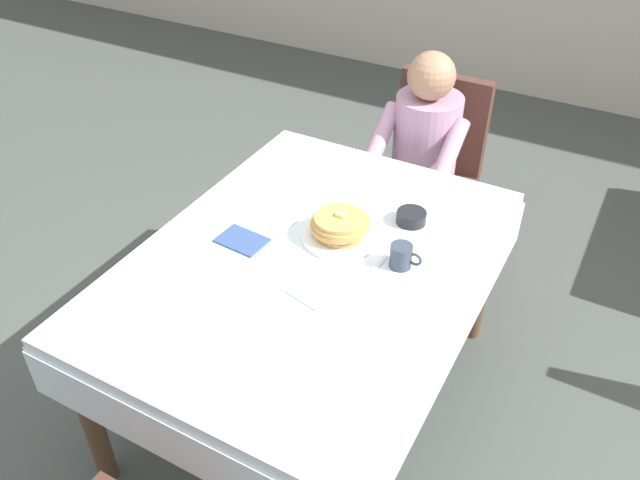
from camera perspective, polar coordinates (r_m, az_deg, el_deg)
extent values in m
plane|color=#474C47|center=(2.76, -0.90, -13.52)|extent=(14.00, 14.00, 0.00)
cube|color=silver|center=(2.25, -1.07, -1.87)|extent=(1.10, 1.50, 0.04)
cube|color=silver|center=(1.92, -12.81, -17.08)|extent=(1.10, 0.01, 0.18)
cube|color=silver|center=(2.87, 6.47, 4.83)|extent=(1.10, 0.01, 0.18)
cube|color=silver|center=(2.58, -11.83, 0.05)|extent=(0.01, 1.50, 0.18)
cube|color=silver|center=(2.17, 11.97, -8.56)|extent=(0.01, 1.50, 0.18)
cylinder|color=brown|center=(2.39, -19.57, -14.19)|extent=(0.07, 0.07, 0.70)
cylinder|color=brown|center=(3.12, -2.41, 2.33)|extent=(0.07, 0.07, 0.70)
cylinder|color=brown|center=(2.85, 14.10, -2.98)|extent=(0.07, 0.07, 0.70)
cube|color=#4C2D23|center=(3.21, 8.92, 4.54)|extent=(0.44, 0.44, 0.05)
cube|color=#4C2D23|center=(3.25, 10.68, 10.14)|extent=(0.44, 0.06, 0.48)
cylinder|color=#2D2319|center=(3.16, 10.35, -1.32)|extent=(0.04, 0.04, 0.40)
cylinder|color=#2D2319|center=(3.25, 4.44, 0.57)|extent=(0.04, 0.04, 0.40)
cylinder|color=#2D2319|center=(3.44, 12.45, 1.98)|extent=(0.04, 0.04, 0.40)
cylinder|color=#2D2319|center=(3.52, 6.94, 3.64)|extent=(0.04, 0.04, 0.40)
cylinder|color=#B2849E|center=(3.06, 9.23, 8.38)|extent=(0.30, 0.30, 0.46)
sphere|color=#A37556|center=(2.90, 9.75, 14.00)|extent=(0.21, 0.21, 0.21)
cylinder|color=#B2849E|center=(2.87, 11.33, 7.62)|extent=(0.08, 0.29, 0.23)
cylinder|color=#B2849E|center=(2.96, 5.46, 9.20)|extent=(0.08, 0.29, 0.23)
cylinder|color=#383D51|center=(3.15, 8.58, -0.63)|extent=(0.10, 0.10, 0.45)
cylinder|color=#383D51|center=(3.19, 5.93, 0.22)|extent=(0.10, 0.10, 0.45)
cylinder|color=white|center=(2.32, 1.76, 0.41)|extent=(0.28, 0.28, 0.02)
cylinder|color=tan|center=(2.31, 1.76, 0.70)|extent=(0.18, 0.18, 0.02)
cylinder|color=tan|center=(2.31, 1.75, 1.15)|extent=(0.19, 0.19, 0.01)
cylinder|color=tan|center=(2.29, 1.64, 1.25)|extent=(0.20, 0.20, 0.02)
cylinder|color=tan|center=(2.28, 1.86, 1.61)|extent=(0.21, 0.21, 0.02)
cylinder|color=tan|center=(2.27, 1.72, 1.88)|extent=(0.18, 0.18, 0.02)
cube|color=#F4E072|center=(2.27, 1.80, 2.25)|extent=(0.03, 0.03, 0.01)
cylinder|color=#333D4C|center=(2.19, 7.10, -1.40)|extent=(0.08, 0.08, 0.08)
torus|color=#333D4C|center=(2.17, 8.32, -1.70)|extent=(0.05, 0.01, 0.05)
cylinder|color=black|center=(2.41, 8.01, 2.00)|extent=(0.11, 0.11, 0.04)
cube|color=silver|center=(2.38, -2.52, 1.37)|extent=(0.04, 0.18, 0.00)
cube|color=silver|center=(2.25, 5.83, -1.38)|extent=(0.03, 0.20, 0.00)
cube|color=silver|center=(2.07, -1.82, -5.18)|extent=(0.15, 0.05, 0.00)
cube|color=#334C7F|center=(2.32, -6.85, -0.03)|extent=(0.18, 0.13, 0.01)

